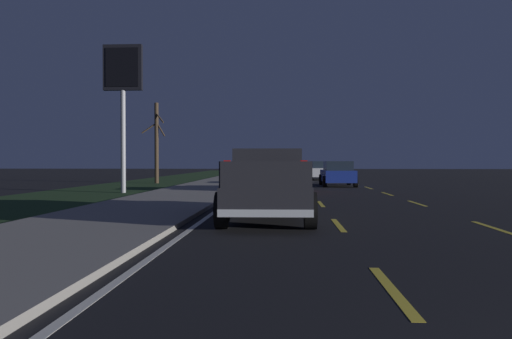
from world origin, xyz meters
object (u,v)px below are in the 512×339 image
(sedan_blue, at_px, (338,173))
(bare_tree_far, at_px, (157,141))
(pickup_truck, at_px, (267,184))
(gas_price_sign, at_px, (123,81))
(sedan_white, at_px, (321,170))
(sedan_red, at_px, (280,176))

(sedan_blue, distance_m, bare_tree_far, 12.80)
(pickup_truck, distance_m, sedan_blue, 17.79)
(sedan_blue, distance_m, gas_price_sign, 13.94)
(sedan_white, bearing_deg, gas_price_sign, 148.59)
(pickup_truck, xyz_separation_m, sedan_blue, (17.40, -3.69, -0.13))
(gas_price_sign, bearing_deg, pickup_truck, -144.34)
(bare_tree_far, bearing_deg, sedan_white, -58.53)
(sedan_blue, bearing_deg, gas_price_sign, 122.78)
(gas_price_sign, bearing_deg, bare_tree_far, 6.09)
(sedan_white, bearing_deg, sedan_red, 169.03)
(sedan_blue, height_order, bare_tree_far, bare_tree_far)
(sedan_blue, distance_m, sedan_white, 10.60)
(pickup_truck, relative_size, sedan_red, 1.24)
(sedan_blue, xyz_separation_m, gas_price_sign, (-7.12, 11.06, 4.61))
(pickup_truck, relative_size, bare_tree_far, 0.97)
(pickup_truck, height_order, bare_tree_far, bare_tree_far)
(sedan_red, relative_size, gas_price_sign, 0.62)
(sedan_white, height_order, sedan_red, same)
(gas_price_sign, bearing_deg, sedan_white, -31.41)
(sedan_red, relative_size, bare_tree_far, 0.78)
(pickup_truck, height_order, gas_price_sign, gas_price_sign)
(pickup_truck, bearing_deg, bare_tree_far, 22.29)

